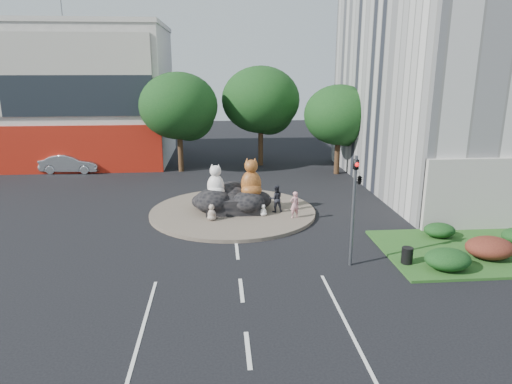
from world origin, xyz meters
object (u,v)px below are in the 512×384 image
at_px(cat_tabby, 251,177).
at_px(litter_bin, 407,255).
at_px(parked_car, 71,163).
at_px(pedestrian_pink, 295,205).
at_px(pedestrian_dark, 276,199).
at_px(cat_white, 216,180).
at_px(kitten_white, 263,210).
at_px(kitten_calico, 212,212).

height_order(cat_tabby, litter_bin, cat_tabby).
relative_size(parked_car, litter_bin, 6.55).
distance_m(pedestrian_pink, pedestrian_dark, 1.51).
bearing_deg(parked_car, cat_white, -131.16).
height_order(cat_white, pedestrian_pink, cat_white).
bearing_deg(parked_car, pedestrian_dark, -125.05).
xyz_separation_m(cat_white, pedestrian_pink, (4.50, -1.72, -1.11)).
bearing_deg(kitten_white, pedestrian_dark, 22.49).
relative_size(cat_white, litter_bin, 2.69).
xyz_separation_m(pedestrian_pink, pedestrian_dark, (-0.92, 1.20, 0.04)).
height_order(cat_white, parked_car, cat_white).
relative_size(pedestrian_pink, litter_bin, 2.11).
distance_m(pedestrian_pink, litter_bin, 7.67).
distance_m(kitten_white, parked_car, 20.21).
height_order(kitten_calico, pedestrian_pink, pedestrian_pink).
distance_m(kitten_calico, kitten_white, 3.05).
bearing_deg(kitten_calico, parked_car, 170.35).
xyz_separation_m(cat_tabby, litter_bin, (6.39, -8.14, -1.78)).
relative_size(pedestrian_pink, parked_car, 0.32).
bearing_deg(cat_white, parked_car, 152.02).
bearing_deg(pedestrian_pink, kitten_white, -35.47).
bearing_deg(cat_tabby, cat_white, 176.14).
bearing_deg(cat_white, pedestrian_pink, -3.68).
xyz_separation_m(cat_white, litter_bin, (8.50, -8.25, -1.61)).
distance_m(cat_tabby, pedestrian_pink, 3.15).
bearing_deg(kitten_white, pedestrian_pink, -33.18).
relative_size(kitten_calico, pedestrian_pink, 0.62).
xyz_separation_m(cat_tabby, kitten_calico, (-2.37, -1.64, -1.59)).
bearing_deg(pedestrian_dark, cat_tabby, -20.61).
relative_size(cat_tabby, pedestrian_pink, 1.50).
bearing_deg(cat_tabby, parked_car, 138.28).
bearing_deg(pedestrian_dark, kitten_calico, 12.91).
bearing_deg(kitten_white, kitten_calico, 173.70).
xyz_separation_m(pedestrian_pink, litter_bin, (4.00, -6.53, -0.49)).
relative_size(cat_white, pedestrian_pink, 1.28).
bearing_deg(pedestrian_dark, cat_white, -13.26).
height_order(cat_tabby, pedestrian_dark, cat_tabby).
bearing_deg(kitten_white, litter_bin, -67.48).
bearing_deg(kitten_calico, kitten_white, 50.40).
relative_size(cat_tabby, kitten_white, 3.33).
height_order(pedestrian_pink, pedestrian_dark, pedestrian_dark).
xyz_separation_m(kitten_calico, parked_car, (-11.99, 14.11, 0.12)).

